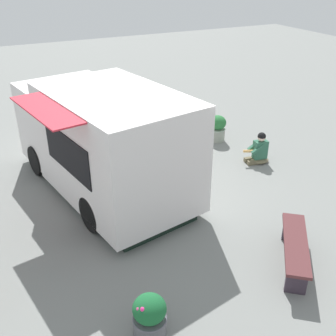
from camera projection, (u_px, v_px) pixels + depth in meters
ground_plane at (147, 201)px, 9.06m from camera, size 40.00×40.00×0.00m
food_truck at (102, 142)px, 9.02m from camera, size 3.29×5.35×2.48m
person_customer at (259, 151)px, 10.63m from camera, size 0.76×0.51×0.84m
planter_flowering_near at (217, 128)px, 11.86m from camera, size 0.50×0.50×0.78m
planter_flowering_side at (150, 316)px, 5.72m from camera, size 0.50×0.50×0.71m
plaza_bench at (295, 247)px, 7.04m from camera, size 1.40×1.62×0.50m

